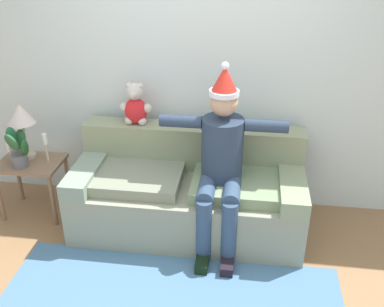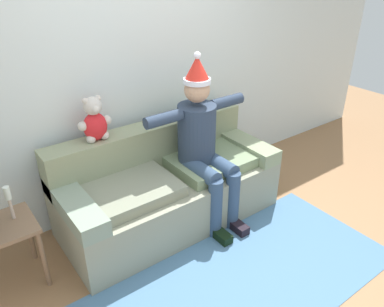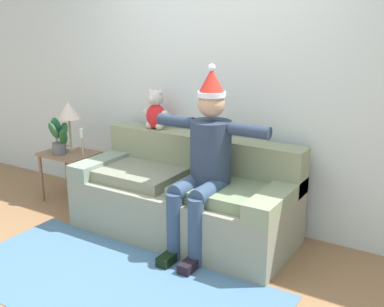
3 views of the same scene
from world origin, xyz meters
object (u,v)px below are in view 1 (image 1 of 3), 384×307
Objects in this scene: couch at (189,192)px; table_lamp at (21,116)px; potted_plant at (18,148)px; candle_short at (46,143)px; person_seated at (221,158)px; side_table at (32,170)px; candle_tall at (10,148)px; teddy_bear at (135,106)px.

table_lamp is (-1.50, 0.09, 0.60)m from couch.
table_lamp is 0.28m from potted_plant.
person_seated is at bearing -7.45° from candle_short.
candle_tall is at bearing -172.79° from side_table.
teddy_bear is 1.01m from table_lamp.
candle_tall is at bearing 175.58° from person_seated.
couch is at bearing 150.37° from person_seated.
side_table is 0.28m from potted_plant.
table_lamp is at bearing 95.33° from potted_plant.
couch is 3.49× the size of side_table.
teddy_bear reaches higher than side_table.
candle_short is (-1.58, 0.21, -0.07)m from person_seated.
candle_short is at bearing 178.11° from couch.
teddy_bear is (-0.51, 0.26, 0.69)m from couch.
potted_plant is (-0.04, -0.09, 0.26)m from side_table.
teddy_bear is at bearing 152.70° from couch.
person_seated is 1.59m from candle_short.
teddy_bear is 0.74× the size of table_lamp.
couch is at bearing 3.18° from potted_plant.
person_seated is 1.90m from candle_tall.
teddy_bear is at bearing 15.39° from side_table.
teddy_bear is (-0.80, 0.43, 0.24)m from person_seated.
candle_short is at bearing -164.37° from teddy_bear.
couch is at bearing -3.30° from table_lamp.
couch reaches higher than side_table.
potted_plant is 0.23m from candle_short.
candle_tall is at bearing -135.22° from table_lamp.
potted_plant reaches higher than candle_tall.
candle_tall is 0.77× the size of candle_short.
person_seated is 7.39× the size of candle_tall.
person_seated is 2.72× the size of side_table.
table_lamp is (-1.79, 0.25, 0.15)m from person_seated.
person_seated is at bearing -28.15° from teddy_bear.
potted_plant is (0.02, -0.17, -0.23)m from table_lamp.
teddy_bear is at bearing 15.63° from candle_short.
couch is at bearing 0.62° from candle_tall.
candle_short reaches higher than side_table.
person_seated reaches higher than couch.
candle_short reaches higher than candle_tall.
side_table is 0.50m from table_lamp.
couch is 9.48× the size of candle_tall.
potted_plant is at bearing -28.37° from candle_tall.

